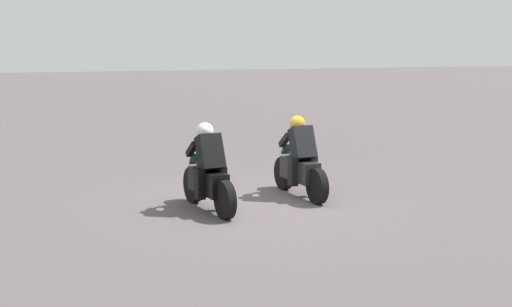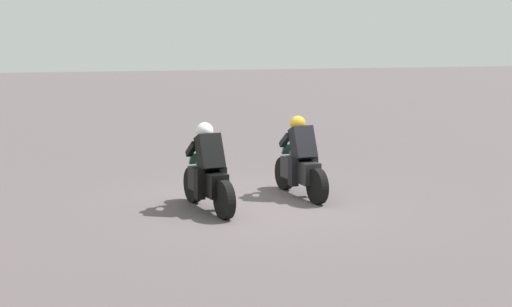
# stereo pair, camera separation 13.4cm
# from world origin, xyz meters

# --- Properties ---
(ground_plane) EXTENTS (120.00, 120.00, 0.00)m
(ground_plane) POSITION_xyz_m (0.00, 0.00, 0.00)
(ground_plane) COLOR #564C4F
(rider_lane_a) EXTENTS (2.04, 0.55, 1.51)m
(rider_lane_a) POSITION_xyz_m (0.32, -1.00, 0.62)
(rider_lane_a) COLOR black
(rider_lane_a) RESTS_ON ground_plane
(rider_lane_b) EXTENTS (2.04, 0.58, 1.51)m
(rider_lane_b) POSITION_xyz_m (-0.20, 0.93, 0.62)
(rider_lane_b) COLOR black
(rider_lane_b) RESTS_ON ground_plane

